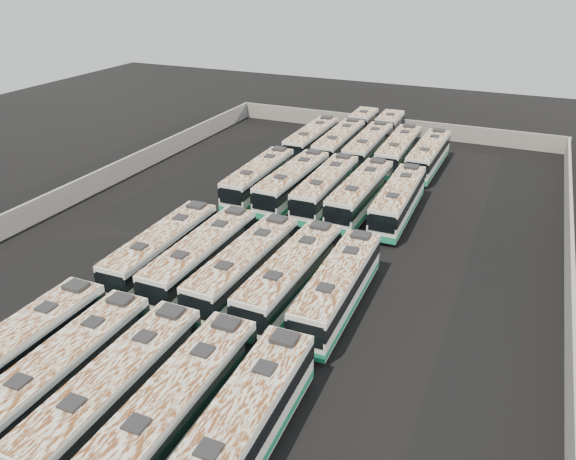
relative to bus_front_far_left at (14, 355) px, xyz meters
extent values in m
plane|color=black|center=(6.50, 21.83, -1.82)|extent=(140.00, 140.00, 0.00)
cube|color=slate|center=(6.50, 58.13, -0.72)|extent=(45.20, 0.30, 2.20)
cube|color=slate|center=(28.80, 21.83, -0.72)|extent=(0.30, 73.20, 2.20)
cube|color=slate|center=(-15.80, 21.83, -0.72)|extent=(0.30, 73.20, 2.20)
cube|color=silver|center=(0.00, 0.00, -0.02)|extent=(2.70, 12.52, 2.86)
cube|color=#167A57|center=(0.00, 0.00, -1.07)|extent=(2.75, 12.57, 0.44)
cube|color=black|center=(0.00, 0.00, 0.45)|extent=(2.76, 12.58, 0.96)
cube|color=beige|center=(0.00, 0.00, 1.44)|extent=(2.64, 12.27, 0.07)
cube|color=black|center=(-0.02, 2.75, 1.55)|extent=(1.00, 1.00, 0.15)
cube|color=black|center=(-0.04, 5.25, 1.60)|extent=(1.36, 1.16, 0.27)
cylinder|color=black|center=(-1.14, 3.99, -1.30)|extent=(0.30, 1.04, 1.04)
cylinder|color=black|center=(1.08, 4.01, -1.30)|extent=(0.30, 1.04, 1.04)
cube|color=silver|center=(3.52, 0.06, -0.05)|extent=(2.77, 12.31, 2.81)
cube|color=#167A57|center=(3.52, 0.06, -1.08)|extent=(2.82, 12.36, 0.43)
cube|color=black|center=(3.52, 0.06, 0.41)|extent=(2.83, 12.37, 0.94)
cube|color=beige|center=(3.52, 0.06, 1.38)|extent=(2.72, 12.06, 0.07)
cube|color=black|center=(3.57, -2.64, 1.48)|extent=(0.99, 0.99, 0.14)
cube|color=black|center=(3.47, 2.76, 1.48)|extent=(0.99, 0.99, 0.14)
cube|color=black|center=(3.43, 5.21, 1.54)|extent=(1.35, 1.15, 0.27)
cylinder|color=black|center=(4.68, -3.84, -1.31)|extent=(0.30, 1.03, 1.02)
cylinder|color=black|center=(2.36, 3.96, -1.31)|extent=(0.30, 1.03, 1.02)
cylinder|color=black|center=(4.54, 4.00, -1.31)|extent=(0.30, 1.03, 1.02)
cube|color=silver|center=(7.09, -0.02, -0.01)|extent=(2.71, 12.59, 2.88)
cube|color=#167A57|center=(7.09, -0.02, -1.06)|extent=(2.76, 12.64, 0.44)
cube|color=black|center=(7.09, -0.02, 0.47)|extent=(2.77, 12.65, 0.96)
cube|color=beige|center=(7.09, -0.02, 1.46)|extent=(2.66, 12.34, 0.07)
cube|color=black|center=(7.11, -2.78, 1.57)|extent=(1.00, 1.00, 0.15)
cube|color=black|center=(7.07, 2.75, 1.57)|extent=(1.00, 1.00, 0.15)
cube|color=black|center=(7.05, 5.26, 1.62)|extent=(1.37, 1.16, 0.27)
cylinder|color=black|center=(6.00, -4.05, -1.29)|extent=(0.30, 1.05, 1.05)
cylinder|color=black|center=(5.94, 4.00, -1.29)|extent=(0.30, 1.05, 1.05)
cylinder|color=black|center=(8.18, 4.01, -1.29)|extent=(0.30, 1.05, 1.05)
cube|color=silver|center=(10.66, 0.15, 0.02)|extent=(2.75, 12.76, 2.92)
cube|color=#167A57|center=(10.66, 0.15, -1.05)|extent=(2.80, 12.81, 0.45)
cube|color=black|center=(10.66, 0.15, 0.50)|extent=(2.81, 12.82, 0.98)
cube|color=beige|center=(10.66, 0.15, 1.51)|extent=(2.70, 12.51, 0.07)
cube|color=black|center=(10.68, -2.65, 1.61)|extent=(1.02, 1.02, 0.15)
cube|color=black|center=(10.64, 2.95, 1.61)|extent=(1.02, 1.02, 0.15)
cube|color=black|center=(10.62, 5.50, 1.67)|extent=(1.39, 1.18, 0.28)
cylinder|color=black|center=(9.49, 4.22, -1.29)|extent=(0.31, 1.06, 1.06)
cylinder|color=black|center=(11.77, 4.24, -1.29)|extent=(0.31, 1.06, 1.06)
cube|color=silver|center=(14.29, 0.20, 0.02)|extent=(2.97, 12.84, 2.93)
cube|color=#167A57|center=(14.29, 0.20, -1.05)|extent=(3.02, 12.89, 0.45)
cube|color=black|center=(14.29, 0.20, 0.51)|extent=(3.03, 12.90, 0.98)
cube|color=beige|center=(14.29, 0.20, 1.52)|extent=(2.91, 12.58, 0.07)
cube|color=black|center=(14.36, -2.61, 1.62)|extent=(1.04, 1.04, 0.15)
cube|color=black|center=(14.22, 3.01, 1.62)|extent=(1.04, 1.04, 0.15)
cube|color=black|center=(14.16, 5.57, 1.68)|extent=(1.41, 1.20, 0.28)
cylinder|color=black|center=(13.05, 4.26, -1.28)|extent=(0.32, 1.07, 1.06)
cylinder|color=black|center=(15.33, 4.32, -1.28)|extent=(0.32, 1.07, 1.06)
cube|color=silver|center=(0.05, 14.10, -0.05)|extent=(2.87, 12.38, 2.82)
cube|color=#167A57|center=(0.05, 14.10, -1.08)|extent=(2.92, 12.43, 0.43)
cube|color=black|center=(0.05, 14.10, 0.42)|extent=(2.93, 12.44, 0.94)
cube|color=black|center=(0.20, 7.92, 0.29)|extent=(2.26, 0.11, 1.49)
cube|color=#167A57|center=(0.20, 7.92, -1.28)|extent=(2.57, 0.16, 0.29)
cube|color=beige|center=(0.05, 14.10, 1.40)|extent=(2.81, 12.13, 0.07)
cube|color=black|center=(0.12, 11.39, 1.50)|extent=(1.00, 1.00, 0.14)
cube|color=black|center=(-0.01, 16.81, 1.50)|extent=(1.00, 1.00, 0.14)
cube|color=black|center=(-0.07, 19.27, 1.55)|extent=(1.36, 1.16, 0.27)
cylinder|color=black|center=(-0.95, 10.13, -1.30)|extent=(0.31, 1.03, 1.03)
cylinder|color=black|center=(1.25, 10.18, -1.30)|extent=(0.31, 1.03, 1.03)
cylinder|color=black|center=(-1.14, 18.01, -1.30)|extent=(0.31, 1.03, 1.03)
cylinder|color=black|center=(1.06, 18.07, -1.30)|extent=(0.31, 1.03, 1.03)
cube|color=silver|center=(3.54, 14.18, -0.01)|extent=(2.65, 12.59, 2.88)
cube|color=#167A57|center=(3.54, 14.18, -1.06)|extent=(2.70, 12.64, 0.44)
cube|color=black|center=(3.54, 14.18, 0.47)|extent=(2.71, 12.65, 0.96)
cube|color=black|center=(3.56, 7.86, 0.33)|extent=(2.31, 0.07, 1.52)
cube|color=#167A57|center=(3.56, 7.86, -1.27)|extent=(2.62, 0.11, 0.29)
cube|color=beige|center=(3.54, 14.18, 1.47)|extent=(2.60, 12.34, 0.07)
cube|color=black|center=(3.55, 11.41, 1.57)|extent=(1.00, 1.00, 0.15)
cube|color=black|center=(3.54, 16.94, 1.57)|extent=(1.00, 1.00, 0.15)
cube|color=black|center=(3.53, 19.46, 1.62)|extent=(1.37, 1.16, 0.27)
cylinder|color=black|center=(2.43, 10.15, -1.29)|extent=(0.30, 1.05, 1.05)
cylinder|color=black|center=(4.68, 10.15, -1.29)|extent=(0.30, 1.05, 1.05)
cylinder|color=black|center=(2.41, 18.20, -1.29)|extent=(0.30, 1.05, 1.05)
cylinder|color=black|center=(4.66, 18.20, -1.29)|extent=(0.30, 1.05, 1.05)
cube|color=silver|center=(7.18, 14.10, -0.01)|extent=(2.93, 12.65, 2.89)
cube|color=#167A57|center=(7.18, 14.10, -1.06)|extent=(2.98, 12.71, 0.44)
cube|color=black|center=(7.18, 14.10, 0.47)|extent=(2.99, 12.72, 0.97)
cube|color=black|center=(7.02, 7.78, 0.34)|extent=(2.31, 0.12, 1.52)
cube|color=#167A57|center=(7.02, 7.78, -1.27)|extent=(2.63, 0.16, 0.29)
cube|color=beige|center=(7.18, 14.10, 1.47)|extent=(2.87, 12.40, 0.07)
cube|color=black|center=(7.11, 11.33, 1.57)|extent=(1.02, 1.02, 0.15)
cube|color=black|center=(7.25, 16.87, 1.57)|extent=(1.02, 1.02, 0.15)
cube|color=black|center=(7.31, 19.39, 1.63)|extent=(1.39, 1.19, 0.27)
cylinder|color=black|center=(5.96, 10.10, -1.29)|extent=(0.32, 1.06, 1.05)
cylinder|color=black|center=(8.20, 10.04, -1.29)|extent=(0.32, 1.06, 1.05)
cylinder|color=black|center=(6.15, 18.16, -1.29)|extent=(0.32, 1.06, 1.05)
cylinder|color=black|center=(8.40, 18.10, -1.29)|extent=(0.32, 1.06, 1.05)
cube|color=silver|center=(10.77, 14.22, 0.01)|extent=(2.92, 12.77, 2.91)
cube|color=#167A57|center=(10.77, 14.22, -1.05)|extent=(2.97, 12.82, 0.44)
cube|color=black|center=(10.77, 14.22, 0.49)|extent=(2.98, 12.83, 0.97)
cube|color=black|center=(10.63, 7.85, 0.36)|extent=(2.33, 0.11, 1.54)
cube|color=#167A57|center=(10.63, 7.85, -1.27)|extent=(2.65, 0.16, 0.30)
cube|color=beige|center=(10.77, 14.22, 1.50)|extent=(2.87, 12.51, 0.07)
cube|color=black|center=(10.71, 11.43, 1.60)|extent=(1.03, 1.03, 0.15)
cube|color=black|center=(10.83, 17.02, 1.60)|extent=(1.03, 1.03, 0.15)
cube|color=black|center=(10.88, 19.56, 1.66)|extent=(1.40, 1.19, 0.28)
cylinder|color=black|center=(9.55, 10.18, -1.29)|extent=(0.32, 1.07, 1.06)
cylinder|color=black|center=(11.81, 10.13, -1.29)|extent=(0.32, 1.07, 1.06)
cylinder|color=black|center=(9.72, 18.31, -1.29)|extent=(0.32, 1.07, 1.06)
cylinder|color=black|center=(11.99, 18.26, -1.29)|extent=(0.32, 1.07, 1.06)
cube|color=silver|center=(14.24, 14.24, -0.04)|extent=(2.81, 12.42, 2.83)
cube|color=#167A57|center=(14.24, 14.24, -1.07)|extent=(2.86, 12.47, 0.43)
cube|color=black|center=(14.24, 14.24, 0.43)|extent=(2.87, 12.48, 0.95)
cube|color=black|center=(14.36, 8.04, 0.30)|extent=(2.27, 0.10, 1.49)
cube|color=#167A57|center=(14.36, 8.04, -1.28)|extent=(2.58, 0.15, 0.29)
cube|color=beige|center=(14.24, 14.24, 1.41)|extent=(2.75, 12.17, 0.07)
cube|color=black|center=(14.29, 11.52, 1.51)|extent=(1.00, 1.00, 0.14)
cube|color=black|center=(14.19, 16.97, 1.51)|extent=(1.00, 1.00, 0.14)
cube|color=black|center=(14.14, 19.44, 1.57)|extent=(1.36, 1.16, 0.27)
cylinder|color=black|center=(13.21, 10.27, -1.30)|extent=(0.31, 1.04, 1.03)
cylinder|color=black|center=(15.42, 10.31, -1.30)|extent=(0.31, 1.04, 1.03)
cylinder|color=black|center=(13.06, 18.18, -1.30)|extent=(0.31, 1.04, 1.03)
cylinder|color=black|center=(15.27, 18.22, -1.30)|extent=(0.31, 1.04, 1.03)
cube|color=silver|center=(-0.09, 30.91, -0.05)|extent=(2.79, 12.30, 2.81)
cube|color=#167A57|center=(-0.09, 30.91, -1.08)|extent=(2.84, 12.35, 0.43)
cube|color=black|center=(-0.09, 30.91, 0.41)|extent=(2.85, 12.36, 0.94)
cube|color=black|center=(0.04, 24.77, 0.28)|extent=(2.25, 0.10, 1.48)
cube|color=#167A57|center=(0.04, 24.77, -1.29)|extent=(2.55, 0.15, 0.29)
cube|color=beige|center=(-0.09, 30.91, 1.38)|extent=(2.74, 12.05, 0.07)
cube|color=black|center=(-0.03, 28.22, 1.48)|extent=(0.99, 0.99, 0.14)
cube|color=black|center=(-0.14, 33.61, 1.48)|extent=(0.99, 0.99, 0.14)
cube|color=black|center=(-0.19, 36.06, 1.53)|extent=(1.35, 1.15, 0.27)
cylinder|color=black|center=(-1.10, 26.97, -1.31)|extent=(0.31, 1.03, 1.02)
cylinder|color=black|center=(1.08, 27.01, -1.31)|extent=(0.31, 1.03, 1.02)
cylinder|color=black|center=(-1.26, 34.81, -1.31)|extent=(0.31, 1.03, 1.02)
cylinder|color=black|center=(0.93, 34.85, -1.31)|extent=(0.31, 1.03, 1.02)
cube|color=silver|center=(3.63, 30.98, 0.00)|extent=(2.87, 12.68, 2.90)
cube|color=#167A57|center=(3.63, 30.98, -1.06)|extent=(2.92, 12.73, 0.44)
cube|color=black|center=(3.63, 30.98, 0.48)|extent=(2.93, 12.74, 0.97)
cube|color=black|center=(3.51, 24.64, 0.34)|extent=(2.32, 0.10, 1.53)
cube|color=#167A57|center=(3.51, 24.64, -1.27)|extent=(2.63, 0.15, 0.29)
cube|color=beige|center=(3.63, 30.98, 1.48)|extent=(2.81, 12.43, 0.07)
cube|color=black|center=(3.58, 28.20, 1.58)|extent=(1.02, 1.02, 0.15)
cube|color=black|center=(3.68, 33.76, 1.58)|extent=(1.02, 1.02, 0.15)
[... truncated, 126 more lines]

